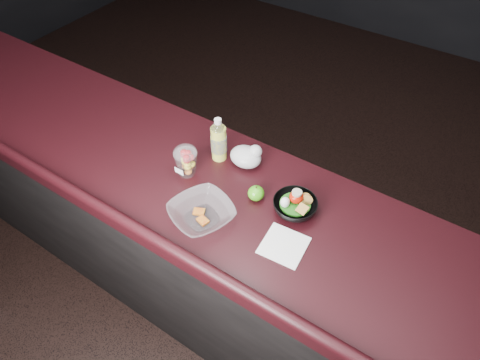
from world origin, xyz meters
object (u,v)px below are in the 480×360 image
object	(u,v)px
lemonade_bottle	(219,142)
green_apple	(256,193)
fruit_cup	(186,160)
takeout_bowl	(202,213)
snack_bowl	(295,205)

from	to	relation	value
lemonade_bottle	green_apple	size ratio (longest dim) A/B	3.05
fruit_cup	takeout_bowl	size ratio (longest dim) A/B	0.46
fruit_cup	snack_bowl	xyz separation A→B (m)	(0.49, 0.07, -0.04)
takeout_bowl	snack_bowl	bearing A→B (deg)	39.39
green_apple	takeout_bowl	distance (m)	0.24
takeout_bowl	lemonade_bottle	bearing A→B (deg)	114.10
lemonade_bottle	fruit_cup	xyz separation A→B (m)	(-0.06, -0.16, -0.02)
fruit_cup	green_apple	world-z (taller)	fruit_cup
lemonade_bottle	snack_bowl	distance (m)	0.45
fruit_cup	takeout_bowl	xyz separation A→B (m)	(0.21, -0.17, -0.04)
green_apple	lemonade_bottle	bearing A→B (deg)	155.88
lemonade_bottle	snack_bowl	xyz separation A→B (m)	(0.43, -0.09, -0.06)
snack_bowl	takeout_bowl	bearing A→B (deg)	-140.61
fruit_cup	green_apple	bearing A→B (deg)	6.54
green_apple	snack_bowl	bearing A→B (deg)	10.17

